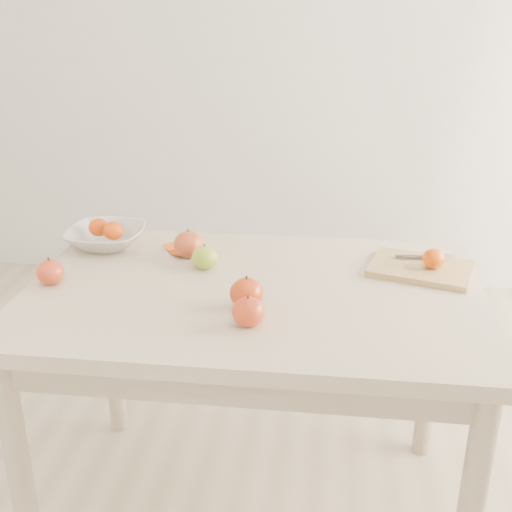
# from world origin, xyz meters

# --- Properties ---
(ground) EXTENTS (3.50, 3.50, 0.00)m
(ground) POSITION_xyz_m (0.00, 0.00, 0.00)
(ground) COLOR #C6B293
(ground) RESTS_ON ground
(table) EXTENTS (1.20, 0.80, 0.75)m
(table) POSITION_xyz_m (0.00, 0.00, 0.65)
(table) COLOR beige
(table) RESTS_ON ground
(cutting_board) EXTENTS (0.31, 0.27, 0.02)m
(cutting_board) POSITION_xyz_m (0.45, 0.16, 0.76)
(cutting_board) COLOR tan
(cutting_board) RESTS_ON table
(board_tangerine) EXTENTS (0.06, 0.06, 0.05)m
(board_tangerine) POSITION_xyz_m (0.48, 0.15, 0.80)
(board_tangerine) COLOR #DE5607
(board_tangerine) RESTS_ON cutting_board
(fruit_bowl) EXTENTS (0.23, 0.23, 0.06)m
(fruit_bowl) POSITION_xyz_m (-0.49, 0.25, 0.78)
(fruit_bowl) COLOR silver
(fruit_bowl) RESTS_ON table
(bowl_tangerine_near) EXTENTS (0.06, 0.06, 0.05)m
(bowl_tangerine_near) POSITION_xyz_m (-0.51, 0.26, 0.81)
(bowl_tangerine_near) COLOR red
(bowl_tangerine_near) RESTS_ON fruit_bowl
(bowl_tangerine_far) EXTENTS (0.06, 0.06, 0.06)m
(bowl_tangerine_far) POSITION_xyz_m (-0.46, 0.23, 0.81)
(bowl_tangerine_far) COLOR #D65207
(bowl_tangerine_far) RESTS_ON fruit_bowl
(orange_peel_a) EXTENTS (0.07, 0.07, 0.01)m
(orange_peel_a) POSITION_xyz_m (-0.27, 0.25, 0.75)
(orange_peel_a) COLOR #D9530F
(orange_peel_a) RESTS_ON table
(orange_peel_b) EXTENTS (0.06, 0.05, 0.01)m
(orange_peel_b) POSITION_xyz_m (-0.25, 0.20, 0.75)
(orange_peel_b) COLOR #CD490E
(orange_peel_b) RESTS_ON table
(paring_knife) EXTENTS (0.17, 0.05, 0.01)m
(paring_knife) POSITION_xyz_m (0.50, 0.23, 0.78)
(paring_knife) COLOR white
(paring_knife) RESTS_ON cutting_board
(apple_green) EXTENTS (0.07, 0.07, 0.07)m
(apple_green) POSITION_xyz_m (-0.15, 0.11, 0.78)
(apple_green) COLOR #6D9D19
(apple_green) RESTS_ON table
(apple_red_c) EXTENTS (0.08, 0.08, 0.08)m
(apple_red_c) POSITION_xyz_m (-0.00, -0.11, 0.79)
(apple_red_c) COLOR #9A110C
(apple_red_c) RESTS_ON table
(apple_red_a) EXTENTS (0.09, 0.09, 0.08)m
(apple_red_a) POSITION_xyz_m (-0.22, 0.19, 0.79)
(apple_red_a) COLOR maroon
(apple_red_a) RESTS_ON table
(apple_red_e) EXTENTS (0.08, 0.08, 0.07)m
(apple_red_e) POSITION_xyz_m (0.01, -0.21, 0.78)
(apple_red_e) COLOR #9C0A06
(apple_red_e) RESTS_ON table
(apple_red_d) EXTENTS (0.07, 0.07, 0.07)m
(apple_red_d) POSITION_xyz_m (-0.54, -0.04, 0.78)
(apple_red_d) COLOR maroon
(apple_red_d) RESTS_ON table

